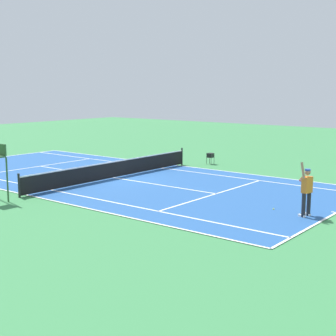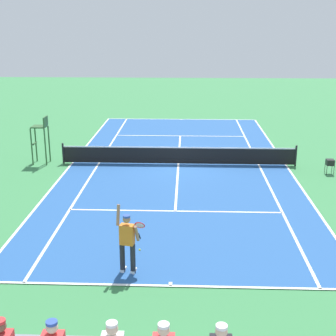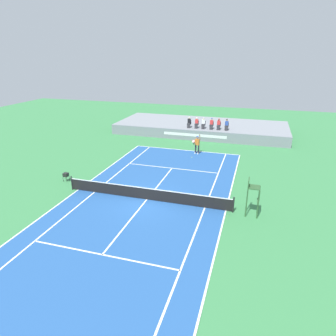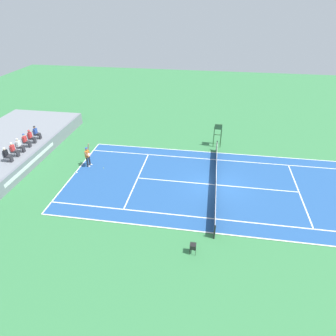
# 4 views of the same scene
# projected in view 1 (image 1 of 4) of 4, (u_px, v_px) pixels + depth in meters

# --- Properties ---
(ground_plane) EXTENTS (80.00, 80.00, 0.00)m
(ground_plane) POSITION_uv_depth(u_px,v_px,m) (115.00, 178.00, 26.20)
(ground_plane) COLOR #387F47
(court) EXTENTS (11.08, 23.88, 0.03)m
(court) POSITION_uv_depth(u_px,v_px,m) (115.00, 178.00, 26.20)
(court) COLOR #235193
(court) RESTS_ON ground
(net) EXTENTS (11.98, 0.10, 1.07)m
(net) POSITION_uv_depth(u_px,v_px,m) (115.00, 169.00, 26.12)
(net) COLOR black
(net) RESTS_ON ground
(tennis_player) EXTENTS (0.82, 0.61, 2.08)m
(tennis_player) POSITION_uv_depth(u_px,v_px,m) (306.00, 191.00, 18.22)
(tennis_player) COLOR #232328
(tennis_player) RESTS_ON ground
(tennis_ball) EXTENTS (0.07, 0.07, 0.07)m
(tennis_ball) POSITION_uv_depth(u_px,v_px,m) (273.00, 209.00, 19.39)
(tennis_ball) COLOR #D1E533
(tennis_ball) RESTS_ON ground
(ball_hopper) EXTENTS (0.36, 0.36, 0.70)m
(ball_hopper) POSITION_uv_depth(u_px,v_px,m) (210.00, 155.00, 31.01)
(ball_hopper) COLOR black
(ball_hopper) RESTS_ON ground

